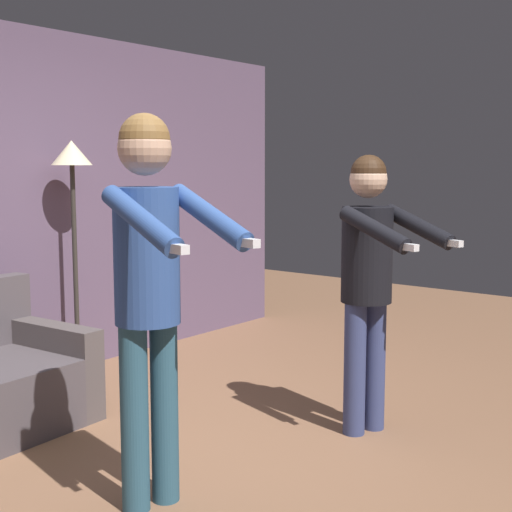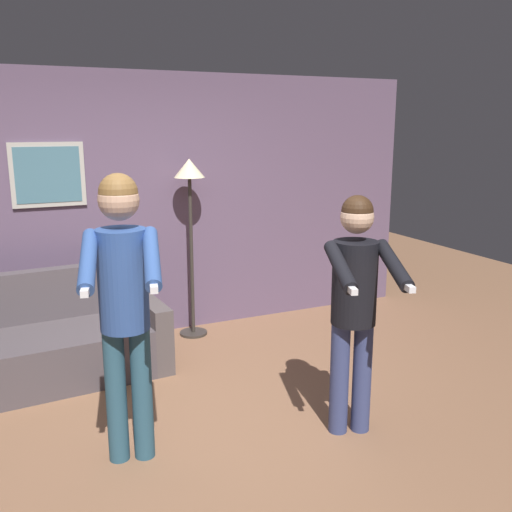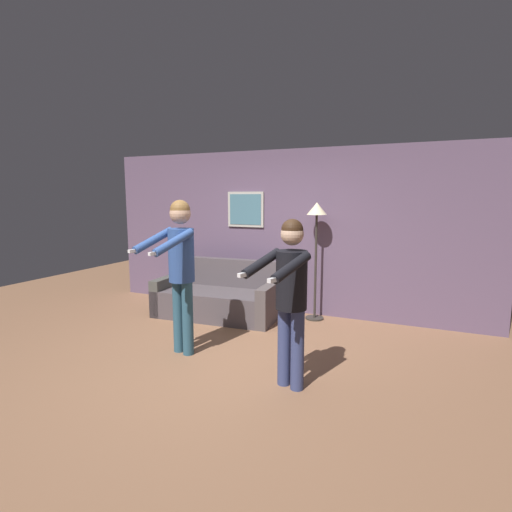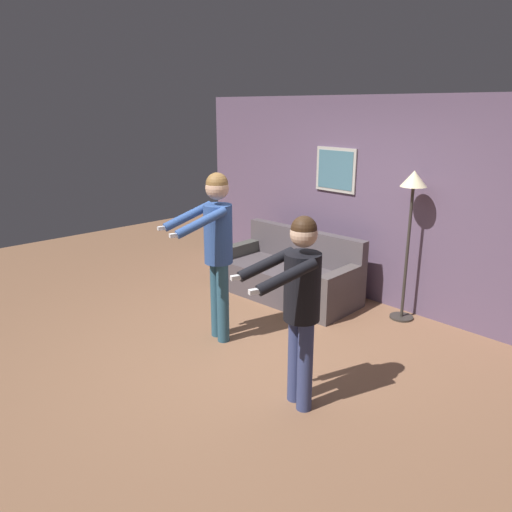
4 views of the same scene
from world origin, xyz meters
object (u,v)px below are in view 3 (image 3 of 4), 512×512
(torchiere_lamp, at_px, (317,225))
(person_standing_left, at_px, (180,261))
(couch, at_px, (218,299))
(person_standing_right, at_px, (290,288))

(torchiere_lamp, distance_m, person_standing_left, 2.27)
(couch, height_order, torchiere_lamp, torchiere_lamp)
(person_standing_right, bearing_deg, person_standing_left, 168.12)
(torchiere_lamp, height_order, person_standing_left, person_standing_left)
(couch, bearing_deg, torchiere_lamp, 17.95)
(torchiere_lamp, height_order, person_standing_right, torchiere_lamp)
(torchiere_lamp, xyz_separation_m, person_standing_left, (-1.08, -1.97, -0.31))
(torchiere_lamp, bearing_deg, person_standing_left, -118.82)
(couch, relative_size, person_standing_right, 1.18)
(couch, relative_size, person_standing_left, 1.07)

